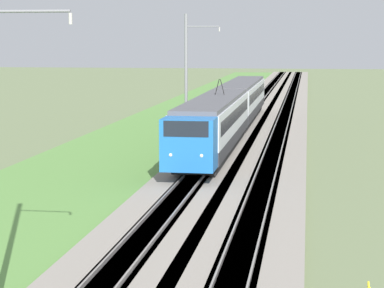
# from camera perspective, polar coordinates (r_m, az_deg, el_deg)

# --- Properties ---
(ballast_main) EXTENTS (240.00, 4.40, 0.30)m
(ballast_main) POSITION_cam_1_polar(r_m,az_deg,el_deg) (63.67, 3.32, 1.08)
(ballast_main) COLOR gray
(ballast_main) RESTS_ON ground
(ballast_adjacent) EXTENTS (240.00, 4.40, 0.30)m
(ballast_adjacent) POSITION_cam_1_polar(r_m,az_deg,el_deg) (63.43, 6.76, 1.01)
(ballast_adjacent) COLOR gray
(ballast_adjacent) RESTS_ON ground
(track_main) EXTENTS (240.00, 1.57, 0.45)m
(track_main) POSITION_cam_1_polar(r_m,az_deg,el_deg) (63.67, 3.32, 1.09)
(track_main) COLOR #4C4238
(track_main) RESTS_ON ground
(track_adjacent) EXTENTS (240.00, 1.57, 0.45)m
(track_adjacent) POSITION_cam_1_polar(r_m,az_deg,el_deg) (63.43, 6.76, 1.02)
(track_adjacent) COLOR #4C4238
(track_adjacent) RESTS_ON ground
(grass_verge) EXTENTS (240.00, 9.42, 0.12)m
(grass_verge) POSITION_cam_1_polar(r_m,az_deg,el_deg) (64.72, -2.88, 1.12)
(grass_verge) COLOR #5B8E42
(grass_verge) RESTS_ON ground
(passenger_train) EXTENTS (43.31, 2.89, 5.03)m
(passenger_train) POSITION_cam_1_polar(r_m,az_deg,el_deg) (59.23, 2.94, 2.73)
(passenger_train) COLOR blue
(passenger_train) RESTS_ON ground
(catenary_mast_mid) EXTENTS (0.22, 2.56, 9.56)m
(catenary_mast_mid) POSITION_cam_1_polar(r_m,az_deg,el_deg) (54.01, -0.40, 4.98)
(catenary_mast_mid) COLOR slate
(catenary_mast_mid) RESTS_ON ground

